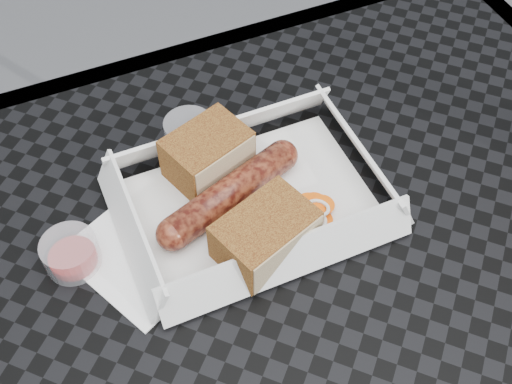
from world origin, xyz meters
TOP-DOWN VIEW (x-y plane):
  - patio_table at (0.00, 0.00)m, footprint 0.80×0.80m
  - food_tray at (-0.02, 0.15)m, footprint 0.22×0.15m
  - bratwurst at (-0.04, 0.16)m, footprint 0.16×0.08m
  - bread_near at (-0.04, 0.20)m, footprint 0.09×0.08m
  - bread_far at (-0.03, 0.10)m, footprint 0.10×0.08m
  - veg_garnish at (0.03, 0.11)m, footprint 0.03×0.03m
  - napkin at (-0.13, 0.14)m, footprint 0.16×0.16m
  - condiment_cup_sauce at (-0.19, 0.15)m, footprint 0.05×0.05m
  - condiment_cup_empty at (-0.05, 0.25)m, footprint 0.05×0.05m

SIDE VIEW (x-z plane):
  - patio_table at x=0.00m, z-range 0.30..1.04m
  - napkin at x=-0.13m, z-range 0.74..0.75m
  - food_tray at x=-0.02m, z-range 0.74..0.75m
  - veg_garnish at x=0.03m, z-range 0.75..0.75m
  - condiment_cup_sauce at x=-0.19m, z-range 0.74..0.78m
  - condiment_cup_empty at x=-0.05m, z-range 0.74..0.78m
  - bratwurst at x=-0.04m, z-range 0.75..0.78m
  - bread_far at x=-0.03m, z-range 0.75..0.79m
  - bread_near at x=-0.04m, z-range 0.75..0.80m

